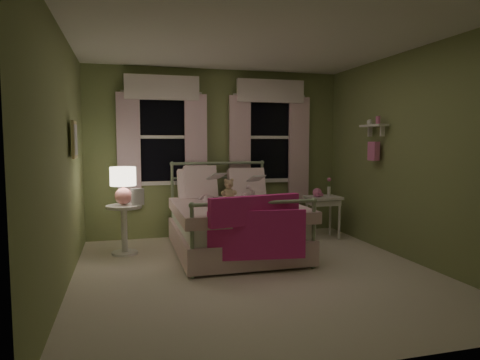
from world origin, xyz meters
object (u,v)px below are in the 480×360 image
object	(u,v)px
child_left	(207,180)
nightstand_left	(124,223)
child_right	(245,179)
nightstand_right	(323,203)
bed	(233,224)
table_lamp	(123,182)
teddy_bear	(229,191)

from	to	relation	value
child_left	nightstand_left	distance (m)	1.27
child_right	nightstand_right	world-z (taller)	child_right
bed	table_lamp	bearing A→B (deg)	169.71
bed	nightstand_left	world-z (taller)	bed
bed	child_right	xyz separation A→B (m)	(0.29, 0.43, 0.57)
nightstand_left	nightstand_right	size ratio (longest dim) A/B	1.02
nightstand_left	nightstand_right	bearing A→B (deg)	3.11
nightstand_left	table_lamp	size ratio (longest dim) A/B	1.32
table_lamp	teddy_bear	bearing A→B (deg)	0.71
child_left	teddy_bear	distance (m)	0.36
child_left	nightstand_left	size ratio (longest dim) A/B	1.15
bed	nightstand_left	size ratio (longest dim) A/B	3.13
bed	child_right	bearing A→B (deg)	56.58
nightstand_left	table_lamp	bearing A→B (deg)	0.00
teddy_bear	nightstand_left	bearing A→B (deg)	-179.29
teddy_bear	nightstand_left	size ratio (longest dim) A/B	0.47
bed	nightstand_left	distance (m)	1.44
child_right	nightstand_left	xyz separation A→B (m)	(-1.70, -0.18, -0.52)
nightstand_right	child_right	bearing A→B (deg)	179.24
teddy_bear	nightstand_right	xyz separation A→B (m)	(1.52, 0.14, -0.24)
child_right	teddy_bear	world-z (taller)	child_right
child_left	table_lamp	distance (m)	1.15
bed	table_lamp	xyz separation A→B (m)	(-1.41, 0.26, 0.58)
teddy_bear	nightstand_left	distance (m)	1.47
child_left	child_right	size ratio (longest dim) A/B	1.00
child_left	teddy_bear	world-z (taller)	child_left
child_left	nightstand_left	world-z (taller)	child_left
child_left	teddy_bear	bearing A→B (deg)	161.45
nightstand_left	table_lamp	world-z (taller)	table_lamp
child_left	child_right	world-z (taller)	child_left
nightstand_left	table_lamp	distance (m)	0.54
child_left	nightstand_right	world-z (taller)	child_left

